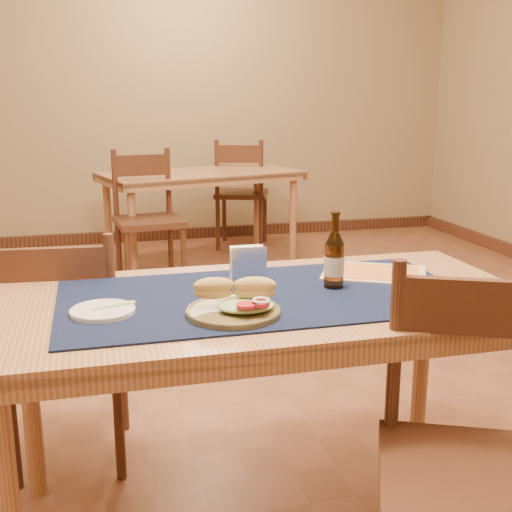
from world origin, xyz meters
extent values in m
cube|color=brown|center=(0.00, 0.00, -0.01)|extent=(6.00, 7.00, 0.02)
cube|color=#93815F|center=(0.00, 3.51, 1.40)|extent=(6.00, 0.02, 2.80)
cylinder|color=#AD7B51|center=(-0.72, -0.48, 0.35)|extent=(0.06, 0.06, 0.71)
cylinder|color=#AD7B51|center=(0.72, -0.48, 0.35)|extent=(0.06, 0.06, 0.71)
cube|color=#AD7B51|center=(0.00, -0.80, 0.73)|extent=(1.60, 0.80, 0.04)
cube|color=#0F1C3A|center=(0.00, -0.80, 0.75)|extent=(1.20, 0.60, 0.01)
cube|color=#4F2A1C|center=(0.00, 3.47, 0.05)|extent=(6.00, 0.06, 0.10)
cylinder|color=#AD7B51|center=(-0.21, 2.04, 0.35)|extent=(0.06, 0.06, 0.71)
cylinder|color=#AD7B51|center=(1.11, 2.39, 0.35)|extent=(0.06, 0.06, 0.71)
cylinder|color=#AD7B51|center=(-0.37, 2.62, 0.35)|extent=(0.06, 0.06, 0.71)
cylinder|color=#AD7B51|center=(0.96, 2.98, 0.35)|extent=(0.06, 0.06, 0.71)
cube|color=#AD7B51|center=(0.37, 2.51, 0.73)|extent=(1.68, 1.13, 0.04)
cylinder|color=#4F2A1C|center=(-0.41, -0.11, 0.22)|extent=(0.04, 0.04, 0.44)
cylinder|color=#4F2A1C|center=(-0.76, -0.08, 0.22)|extent=(0.04, 0.04, 0.44)
cylinder|color=#4F2A1C|center=(-0.44, -0.47, 0.22)|extent=(0.04, 0.04, 0.44)
cylinder|color=#4F2A1C|center=(-0.79, -0.43, 0.22)|extent=(0.04, 0.04, 0.44)
cube|color=#4F2A1C|center=(-0.60, -0.27, 0.44)|extent=(0.45, 0.45, 0.04)
cube|color=#4F2A1C|center=(-0.61, -0.46, 0.79)|extent=(0.36, 0.06, 0.14)
cylinder|color=#4F2A1C|center=(-0.44, -0.48, 0.67)|extent=(0.04, 0.04, 0.45)
cylinder|color=#4F2A1C|center=(-0.79, -0.44, 0.67)|extent=(0.04, 0.04, 0.45)
cylinder|color=#4F2A1C|center=(0.25, -1.16, 0.23)|extent=(0.04, 0.04, 0.46)
cube|color=#4F2A1C|center=(0.34, -1.41, 0.46)|extent=(0.57, 0.57, 0.04)
cube|color=#4F2A1C|center=(0.42, -1.23, 0.82)|extent=(0.35, 0.18, 0.14)
cylinder|color=#4F2A1C|center=(0.25, -1.15, 0.70)|extent=(0.04, 0.04, 0.47)
cylinder|color=#4F2A1C|center=(-0.27, 1.68, 0.24)|extent=(0.04, 0.04, 0.48)
cylinder|color=#4F2A1C|center=(0.11, 1.73, 0.24)|extent=(0.04, 0.04, 0.48)
cylinder|color=#4F2A1C|center=(-0.32, 2.06, 0.24)|extent=(0.04, 0.04, 0.48)
cylinder|color=#4F2A1C|center=(0.07, 2.11, 0.24)|extent=(0.04, 0.04, 0.48)
cube|color=#4F2A1C|center=(-0.10, 1.90, 0.48)|extent=(0.50, 0.50, 0.04)
cube|color=#4F2A1C|center=(-0.13, 2.10, 0.85)|extent=(0.39, 0.07, 0.15)
cylinder|color=#4F2A1C|center=(-0.32, 2.08, 0.73)|extent=(0.04, 0.04, 0.49)
cylinder|color=#4F2A1C|center=(0.06, 2.12, 0.73)|extent=(0.04, 0.04, 0.49)
cylinder|color=#4F2A1C|center=(1.08, 3.15, 0.24)|extent=(0.04, 0.04, 0.48)
cylinder|color=#4F2A1C|center=(0.71, 3.28, 0.24)|extent=(0.04, 0.04, 0.48)
cylinder|color=#4F2A1C|center=(0.94, 2.79, 0.24)|extent=(0.04, 0.04, 0.48)
cylinder|color=#4F2A1C|center=(0.58, 2.92, 0.24)|extent=(0.04, 0.04, 0.48)
cube|color=#4F2A1C|center=(0.83, 3.03, 0.48)|extent=(0.57, 0.57, 0.04)
cube|color=#4F2A1C|center=(0.76, 2.84, 0.85)|extent=(0.37, 0.16, 0.15)
cylinder|color=#4F2A1C|center=(0.94, 2.78, 0.73)|extent=(0.04, 0.04, 0.49)
cylinder|color=#4F2A1C|center=(0.58, 2.91, 0.73)|extent=(0.04, 0.04, 0.49)
cylinder|color=brown|center=(-0.13, -0.95, 0.76)|extent=(0.26, 0.26, 0.01)
torus|color=brown|center=(-0.13, -0.95, 0.77)|extent=(0.26, 0.26, 0.01)
ellipsoid|color=#ADCD8D|center=(-0.10, -0.97, 0.78)|extent=(0.16, 0.12, 0.03)
ellipsoid|color=tan|center=(-0.17, -0.92, 0.82)|extent=(0.11, 0.06, 0.06)
ellipsoid|color=tan|center=(-0.07, -0.95, 0.82)|extent=(0.12, 0.08, 0.06)
cylinder|color=red|center=(-0.11, -1.02, 0.80)|extent=(0.05, 0.05, 0.01)
cylinder|color=red|center=(-0.07, -1.02, 0.80)|extent=(0.05, 0.05, 0.01)
torus|color=silver|center=(-0.07, -1.02, 0.81)|extent=(0.05, 0.05, 0.01)
cylinder|color=white|center=(-0.47, -0.85, 0.76)|extent=(0.18, 0.18, 0.01)
torus|color=white|center=(-0.47, -0.85, 0.77)|extent=(0.18, 0.18, 0.01)
cube|color=#8FCD70|center=(-0.45, -0.84, 0.77)|extent=(0.09, 0.04, 0.00)
cube|color=#8FCD70|center=(-0.39, -0.82, 0.77)|extent=(0.03, 0.03, 0.00)
cylinder|color=#4D2C0D|center=(0.23, -0.78, 0.82)|extent=(0.06, 0.06, 0.14)
cone|color=#4D2C0D|center=(0.23, -0.78, 0.91)|extent=(0.06, 0.06, 0.04)
cylinder|color=#4D2C0D|center=(0.23, -0.78, 0.96)|extent=(0.02, 0.02, 0.05)
cylinder|color=#4D2C0D|center=(0.23, -0.78, 0.99)|extent=(0.03, 0.03, 0.01)
cylinder|color=beige|center=(0.23, -0.78, 0.82)|extent=(0.06, 0.06, 0.06)
cube|color=white|center=(-0.01, -0.62, 0.76)|extent=(0.12, 0.05, 0.00)
cube|color=white|center=(-0.01, -0.64, 0.81)|extent=(0.11, 0.01, 0.10)
cube|color=white|center=(-0.01, -0.60, 0.81)|extent=(0.11, 0.01, 0.10)
cube|color=white|center=(-0.01, -0.62, 0.81)|extent=(0.11, 0.03, 0.10)
cube|color=#3974B8|center=(-0.01, -0.64, 0.82)|extent=(0.08, 0.00, 0.03)
cube|color=beige|center=(0.42, -0.66, 0.76)|extent=(0.41, 0.37, 0.00)
cube|color=orange|center=(0.42, -0.66, 0.76)|extent=(0.35, 0.31, 0.00)
camera|label=1|loc=(-0.48, -2.56, 1.33)|focal=45.00mm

